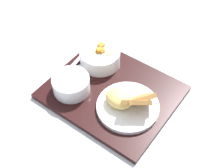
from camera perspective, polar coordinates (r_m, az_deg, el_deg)
ground_plane at (r=0.97m, az=0.00°, el=-1.77°), size 4.00×4.00×0.00m
serving_tray at (r=0.96m, az=0.00°, el=-1.48°), size 0.41×0.35×0.02m
bowl_salad at (r=1.02m, az=-2.18°, el=5.09°), size 0.13×0.13×0.06m
bowl_soup at (r=0.94m, az=-7.51°, el=0.12°), size 0.11×0.11×0.05m
plate_main at (r=0.90m, az=2.83°, el=-3.54°), size 0.18×0.18×0.07m
knife at (r=1.01m, az=-8.42°, el=2.18°), size 0.05×0.17×0.01m
spoon at (r=1.01m, az=-6.44°, el=2.23°), size 0.04×0.13×0.01m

